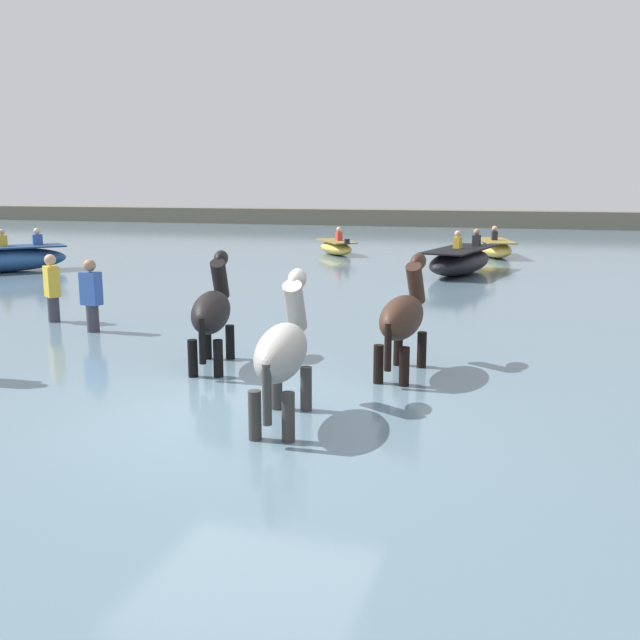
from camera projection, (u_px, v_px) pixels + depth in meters
The scene contains 12 objects.
ground_plane at pixel (249, 451), 7.48m from camera, with size 120.00×120.00×0.00m, color #84755B.
water_surface at pixel (410, 295), 16.83m from camera, with size 90.00×90.00×0.43m, color slate.
horse_lead_black at pixel (212, 315), 9.20m from camera, with size 0.79×1.76×1.91m.
horse_trailing_grey at pixel (283, 355), 6.99m from camera, with size 0.64×1.77×1.91m.
horse_flank_dark_bay at pixel (403, 320), 8.82m from camera, with size 0.55×1.75×1.91m.
boat_far_offshore at pixel (460, 261), 19.03m from camera, with size 1.92×3.91×1.18m.
boat_mid_outer at pixel (5, 259), 19.52m from camera, with size 3.11×3.27×1.19m.
boat_distant_west at pixel (336, 247), 24.49m from camera, with size 2.04×2.47×0.97m.
boat_distant_east at pixel (495, 248), 23.65m from camera, with size 1.61×2.99×1.05m.
person_onlooker_left at pixel (92, 306), 11.45m from camera, with size 0.34×0.24×1.63m.
person_spectator_far at pixel (53, 297), 12.29m from camera, with size 0.38×0.35×1.63m.
far_shoreline at pixel (486, 222), 41.00m from camera, with size 80.00×2.40×1.40m, color #605B4C.
Camera 1 is at (2.81, -6.54, 2.80)m, focal length 39.18 mm.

